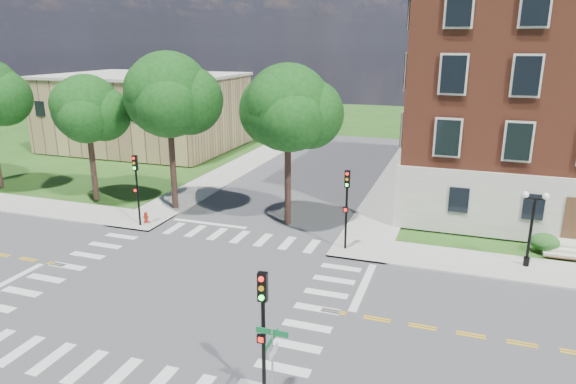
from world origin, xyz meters
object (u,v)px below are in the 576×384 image
(twin_lamp_west, at_px, (531,225))
(traffic_signal_se, at_px, (263,321))
(traffic_signal_nw, at_px, (136,181))
(street_sign_pole, at_px, (272,354))
(traffic_signal_ne, at_px, (347,199))
(fire_hydrant, at_px, (146,218))

(twin_lamp_west, bearing_deg, traffic_signal_se, -122.56)
(traffic_signal_se, xyz_separation_m, traffic_signal_nw, (-14.38, 13.57, 0.00))
(twin_lamp_west, relative_size, street_sign_pole, 1.36)
(traffic_signal_se, relative_size, traffic_signal_ne, 1.00)
(traffic_signal_se, height_order, twin_lamp_west, traffic_signal_se)
(traffic_signal_nw, height_order, street_sign_pole, traffic_signal_nw)
(traffic_signal_nw, xyz_separation_m, street_sign_pole, (14.87, -14.00, -0.88))
(twin_lamp_west, xyz_separation_m, fire_hydrant, (-23.86, -0.84, -2.06))
(traffic_signal_ne, height_order, fire_hydrant, traffic_signal_ne)
(traffic_signal_nw, relative_size, street_sign_pole, 1.55)
(traffic_signal_ne, height_order, traffic_signal_nw, same)
(traffic_signal_ne, xyz_separation_m, street_sign_pole, (0.91, -14.57, -0.88))
(traffic_signal_se, relative_size, street_sign_pole, 1.55)
(fire_hydrant, bearing_deg, street_sign_pole, -44.61)
(traffic_signal_ne, height_order, twin_lamp_west, traffic_signal_ne)
(traffic_signal_se, xyz_separation_m, street_sign_pole, (0.49, -0.44, -0.88))
(twin_lamp_west, height_order, fire_hydrant, twin_lamp_west)
(traffic_signal_ne, distance_m, traffic_signal_nw, 13.97)
(traffic_signal_nw, bearing_deg, traffic_signal_ne, 2.30)
(street_sign_pole, bearing_deg, traffic_signal_ne, 93.56)
(traffic_signal_nw, bearing_deg, traffic_signal_se, -43.34)
(traffic_signal_ne, bearing_deg, street_sign_pole, -86.44)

